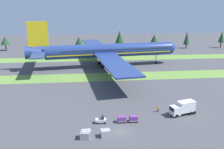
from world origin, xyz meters
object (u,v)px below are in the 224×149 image
baggage_tug (101,120)px  uld_container_2 (105,133)px  uld_container_0 (85,135)px  taxiway_marker_0 (82,82)px  catering_truck (183,108)px  cargo_dolly_second (133,118)px  ground_crew_marshaller (158,109)px  airliner (105,51)px  taxiway_marker_1 (134,81)px  cargo_dolly_lead (122,119)px  uld_container_1 (86,134)px

baggage_tug → uld_container_2: size_ratio=1.31×
uld_container_0 → taxiway_marker_0: size_ratio=4.36×
catering_truck → taxiway_marker_0: size_ratio=15.96×
cargo_dolly_second → ground_crew_marshaller: (7.64, 4.93, 0.03)m
cargo_dolly_second → ground_crew_marshaller: size_ratio=1.28×
cargo_dolly_second → catering_truck: 13.92m
airliner → taxiway_marker_1: airliner is taller
cargo_dolly_lead → taxiway_marker_1: size_ratio=3.69×
airliner → catering_truck: (16.39, -54.14, -5.69)m
uld_container_1 → taxiway_marker_1: uld_container_1 is taller
cargo_dolly_second → taxiway_marker_1: 32.86m
uld_container_0 → baggage_tug: bearing=60.3°
uld_container_2 → taxiway_marker_1: 40.79m
airliner → ground_crew_marshaller: bearing=4.0°
catering_truck → baggage_tug: bearing=81.4°
baggage_tug → ground_crew_marshaller: size_ratio=1.51×
cargo_dolly_lead → cargo_dolly_second: same height
catering_truck → ground_crew_marshaller: bearing=54.2°
airliner → ground_crew_marshaller: 53.38m
ground_crew_marshaller → catering_truck: bearing=-54.4°
catering_truck → ground_crew_marshaller: catering_truck is taller
airliner → uld_container_2: size_ratio=43.44×
cargo_dolly_second → uld_container_0: (-11.76, -6.60, -0.12)m
baggage_tug → cargo_dolly_second: size_ratio=1.18×
cargo_dolly_lead → uld_container_1: size_ratio=1.11×
cargo_dolly_second → uld_container_2: 9.62m
cargo_dolly_second → baggage_tug: bearing=90.0°
baggage_tug → taxiway_marker_0: (-5.19, 32.35, -0.59)m
catering_truck → taxiway_marker_0: (-26.73, 29.76, -1.72)m
ground_crew_marshaller → taxiway_marker_1: 27.31m
uld_container_2 → cargo_dolly_second: bearing=39.8°
catering_truck → taxiway_marker_0: 40.04m
cargo_dolly_lead → uld_container_0: uld_container_0 is taller
uld_container_1 → uld_container_2: 4.14m
cargo_dolly_second → uld_container_1: size_ratio=1.11×
baggage_tug → taxiway_marker_0: size_ratio=5.72×
uld_container_2 → ground_crew_marshaller: bearing=36.4°
catering_truck → uld_container_2: 22.82m
taxiway_marker_0 → cargo_dolly_lead: bearing=-72.5°
ground_crew_marshaller → uld_container_2: (-15.03, -11.08, -0.14)m
uld_container_2 → cargo_dolly_lead: bearing=54.1°
baggage_tug → uld_container_1: baggage_tug is taller
ground_crew_marshaller → uld_container_1: (-19.16, -11.20, -0.07)m
uld_container_1 → ground_crew_marshaller: bearing=30.3°
cargo_dolly_lead → taxiway_marker_1: (9.38, 32.16, -0.62)m
catering_truck → airliner: bearing=1.4°
baggage_tug → catering_truck: (21.53, 2.59, 1.14)m
cargo_dolly_second → airliner: bearing=3.7°
baggage_tug → cargo_dolly_lead: baggage_tug is taller
ground_crew_marshaller → uld_container_1: size_ratio=0.87×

